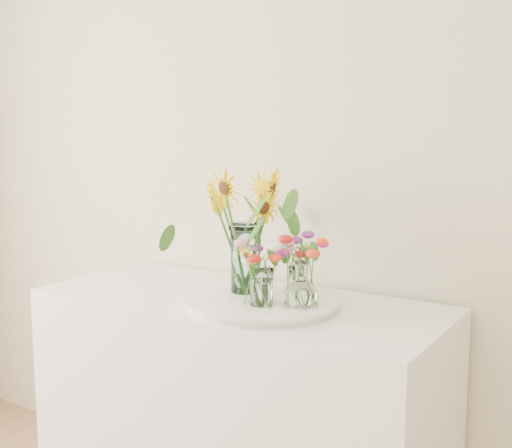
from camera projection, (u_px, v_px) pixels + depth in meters
name	position (u px, v px, depth m)	size (l,w,h in m)	color
counter	(239.00, 424.00, 2.24)	(1.40, 0.60, 0.90)	white
tray	(261.00, 303.00, 2.07)	(0.48, 0.48, 0.03)	white
mason_jar	(246.00, 258.00, 2.13)	(0.10, 0.10, 0.24)	#BCF8F2
sunflower_bouquet	(246.00, 230.00, 2.12)	(0.48, 0.48, 0.43)	yellow
small_vase_a	(261.00, 287.00, 1.97)	(0.07, 0.07, 0.12)	white
wildflower_posy_a	(261.00, 273.00, 1.97)	(0.20, 0.20, 0.21)	#FF3F16
small_vase_b	(301.00, 284.00, 1.96)	(0.10, 0.10, 0.15)	white
wildflower_posy_b	(301.00, 270.00, 1.96)	(0.23, 0.23, 0.24)	#FF3F16
small_vase_c	(298.00, 282.00, 2.07)	(0.06, 0.06, 0.11)	white
wildflower_posy_c	(298.00, 268.00, 2.07)	(0.18, 0.18, 0.20)	#FF3F16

